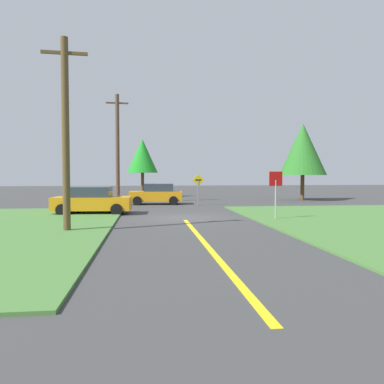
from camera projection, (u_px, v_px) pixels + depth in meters
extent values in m
plane|color=#3D3D3D|center=(183.00, 218.00, 20.69)|extent=(120.00, 120.00, 0.00)
cube|color=yellow|center=(206.00, 245.00, 12.75)|extent=(0.20, 14.00, 0.01)
cylinder|color=#9EA0A8|center=(276.00, 200.00, 19.73)|extent=(0.07, 0.07, 2.05)
cube|color=red|center=(276.00, 179.00, 19.68)|extent=(0.73, 0.15, 0.74)
cube|color=orange|center=(156.00, 196.00, 30.12)|extent=(4.15, 1.99, 0.76)
cube|color=#2D3842|center=(159.00, 187.00, 30.10)|extent=(2.32, 1.67, 0.60)
cylinder|color=black|center=(137.00, 201.00, 29.20)|extent=(0.69, 0.26, 0.68)
cylinder|color=black|center=(139.00, 199.00, 30.91)|extent=(0.69, 0.26, 0.68)
cylinder|color=black|center=(173.00, 201.00, 29.36)|extent=(0.69, 0.26, 0.68)
cylinder|color=black|center=(173.00, 199.00, 31.06)|extent=(0.69, 0.26, 0.68)
cube|color=orange|center=(93.00, 203.00, 22.68)|extent=(4.57, 2.18, 0.76)
cube|color=#2D3842|center=(90.00, 192.00, 22.64)|extent=(2.54, 1.85, 0.60)
cylinder|color=black|center=(121.00, 207.00, 23.76)|extent=(0.69, 0.25, 0.68)
cylinder|color=black|center=(117.00, 210.00, 21.84)|extent=(0.69, 0.25, 0.68)
cylinder|color=black|center=(70.00, 207.00, 23.55)|extent=(0.69, 0.25, 0.68)
cylinder|color=black|center=(62.00, 210.00, 21.63)|extent=(0.69, 0.25, 0.68)
cylinder|color=brown|center=(66.00, 136.00, 15.49)|extent=(0.30, 0.30, 7.82)
cube|color=brown|center=(64.00, 53.00, 15.34)|extent=(1.80, 0.24, 0.12)
cylinder|color=brown|center=(118.00, 149.00, 31.35)|extent=(0.32, 0.32, 8.84)
cube|color=brown|center=(117.00, 103.00, 31.18)|extent=(1.80, 0.28, 0.12)
cylinder|color=slate|center=(198.00, 193.00, 28.93)|extent=(0.08, 0.08, 1.92)
cube|color=yellow|center=(198.00, 180.00, 28.89)|extent=(0.90, 0.15, 0.91)
cube|color=black|center=(198.00, 180.00, 28.89)|extent=(0.45, 0.10, 0.10)
cylinder|color=brown|center=(302.00, 188.00, 34.84)|extent=(0.34, 0.34, 2.29)
cone|color=#297024|center=(303.00, 149.00, 34.68)|extent=(4.21, 4.21, 4.63)
cylinder|color=brown|center=(143.00, 185.00, 39.34)|extent=(0.31, 0.31, 2.52)
cone|color=#1C8A21|center=(142.00, 156.00, 39.20)|extent=(3.12, 3.12, 3.44)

